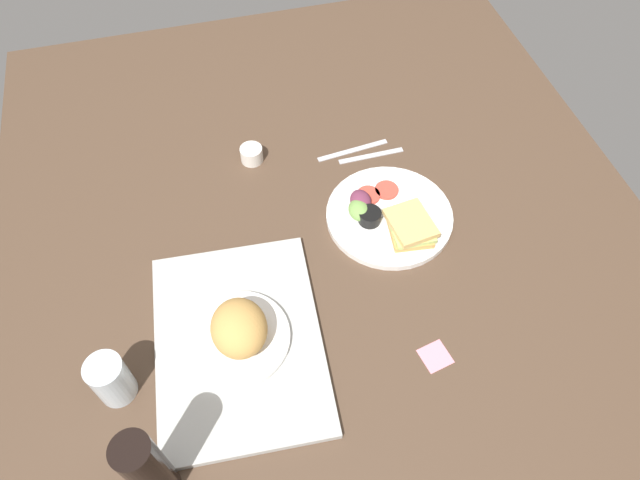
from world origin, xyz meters
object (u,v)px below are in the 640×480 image
Objects in this scene: bread_plate_near at (239,332)px; fork at (371,155)px; drinking_glass at (111,379)px; plate_with_salad at (389,216)px; knife at (353,150)px; serving_tray at (239,341)px; espresso_cup at (252,154)px; soda_bottle at (148,469)px; sticky_note at (435,356)px.

bread_plate_near reaches higher than fork.
plate_with_salad is at bearing -67.69° from drinking_glass.
plate_with_salad reaches higher than knife.
knife is (45.72, -37.65, -0.55)cm from serving_tray.
serving_tray is 2.37× the size of knife.
espresso_cup is (27.10, 27.13, 0.33)cm from plate_with_salad.
serving_tray is 50.65cm from espresso_cup.
drinking_glass reaches higher than espresso_cup.
plate_with_salad is at bearing 82.79° from fork.
serving_tray is at bearing -36.93° from soda_bottle.
drinking_glass is at bearing 34.81° from fork.
soda_bottle is (-45.43, 56.81, 9.48)cm from plate_with_salad.
drinking_glass is 1.98× the size of espresso_cup.
drinking_glass is 0.58× the size of knife.
knife is at bearing -38.63° from soda_bottle.
soda_bottle is (-23.08, 18.06, 5.55)cm from bread_plate_near.
espresso_cup is 25.83cm from knife.
plate_with_salad is at bearing -3.08° from sticky_note.
knife is at bearing 3.85° from plate_with_salad.
serving_tray is at bearing 44.56° from knife.
serving_tray reaches higher than sticky_note.
bread_plate_near is 0.71× the size of plate_with_salad.
drinking_glass reaches higher than serving_tray.
bread_plate_near is 44.91cm from plate_with_salad.
espresso_cup is (53.05, -36.12, -3.55)cm from drinking_glass.
serving_tray is 39.50cm from sticky_note.
plate_with_salad is at bearing -60.66° from serving_tray.
serving_tray is at bearing 71.12° from sticky_note.
plate_with_salad is 38.35cm from espresso_cup.
drinking_glass is at bearing 112.31° from plate_with_salad.
fork is at bearing -41.86° from soda_bottle.
serving_tray is at bearing 59.19° from bread_plate_near.
plate_with_salad is 2.66× the size of drinking_glass.
fork is at bearing -102.32° from espresso_cup.
soda_bottle is at bearing 157.75° from espresso_cup.
plate_with_salad is 34.93cm from sticky_note.
bread_plate_near is at bearing 45.71° from fork.
bread_plate_near is 59.77cm from fork.
fork is 5.00cm from knife.
espresso_cup is 30.28cm from fork.
bread_plate_near reaches higher than espresso_cup.
sticky_note is (-55.49, 4.28, -0.19)cm from fork.
plate_with_salad is 23.75cm from knife.
espresso_cup is at bearing -12.87° from fork.
bread_plate_near is 24.76cm from drinking_glass.
plate_with_salad reaches higher than fork.
soda_bottle is at bearing 47.58° from fork.
fork is (46.60, -65.65, -5.30)cm from drinking_glass.
soda_bottle is 57.03cm from sticky_note.
espresso_cup reaches higher than fork.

